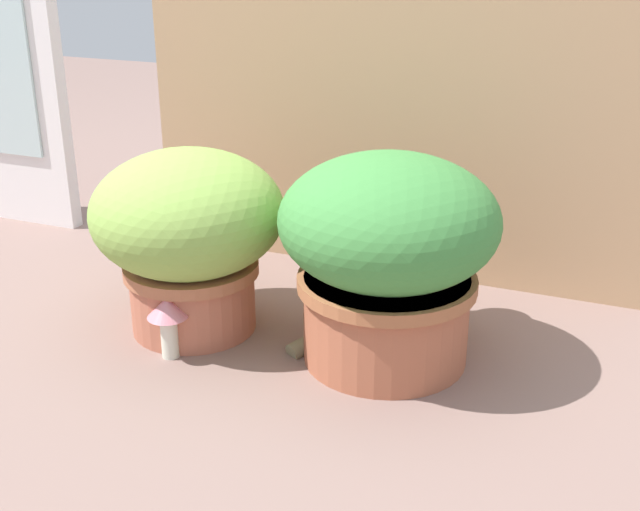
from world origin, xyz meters
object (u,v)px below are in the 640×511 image
Objects in this scene: grass_planter at (189,231)px; leafy_planter at (388,252)px; cat at (395,277)px; mushroom_ornament_red at (168,310)px; mushroom_ornament_pink at (168,315)px.

leafy_planter is (0.40, 0.03, 0.01)m from grass_planter.
cat is 0.45m from mushroom_ornament_red.
mushroom_ornament_red is (-0.39, -0.21, -0.05)m from cat.
leafy_planter is 0.43m from mushroom_ornament_pink.
grass_planter reaches higher than mushroom_ornament_pink.
leafy_planter is 0.45m from mushroom_ornament_red.
grass_planter is at bearing -176.18° from leafy_planter.
cat is at bearing 99.10° from leafy_planter.
grass_planter is 0.41m from cat.
leafy_planter reaches higher than mushroom_ornament_pink.
cat is (0.38, 0.13, -0.09)m from grass_planter.
cat reaches higher than mushroom_ornament_pink.
grass_planter is 0.40m from leafy_planter.
grass_planter is at bearing -161.15° from cat.
mushroom_ornament_pink reaches higher than mushroom_ornament_red.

